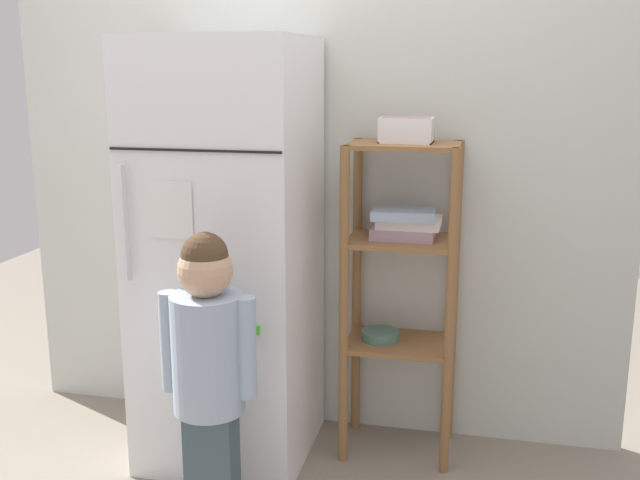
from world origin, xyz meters
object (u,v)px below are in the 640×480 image
object	(u,v)px
child_standing	(208,352)
pantry_shelf_unit	(401,264)
refrigerator	(228,255)
fruit_bin	(408,132)

from	to	relation	value
child_standing	pantry_shelf_unit	distance (m)	0.84
refrigerator	child_standing	size ratio (longest dim) A/B	1.60
child_standing	fruit_bin	xyz separation A→B (m)	(0.55, 0.63, 0.66)
child_standing	fruit_bin	distance (m)	1.07
child_standing	pantry_shelf_unit	xyz separation A→B (m)	(0.54, 0.63, 0.16)
pantry_shelf_unit	fruit_bin	bearing A→B (deg)	15.54
refrigerator	child_standing	distance (m)	0.53
child_standing	fruit_bin	size ratio (longest dim) A/B	5.19
pantry_shelf_unit	refrigerator	bearing A→B (deg)	-167.44
child_standing	fruit_bin	bearing A→B (deg)	48.70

